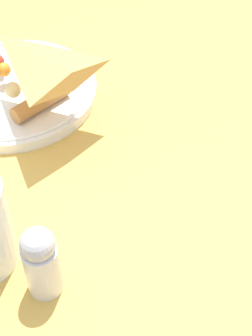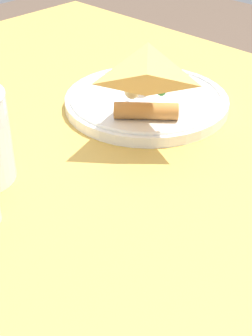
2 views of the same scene
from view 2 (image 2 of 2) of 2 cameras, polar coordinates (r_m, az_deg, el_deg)
dining_table at (r=0.76m, az=1.87°, el=-4.32°), size 1.18×0.78×0.75m
plate_pizza at (r=0.79m, az=2.29°, el=7.72°), size 0.25×0.25×0.05m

